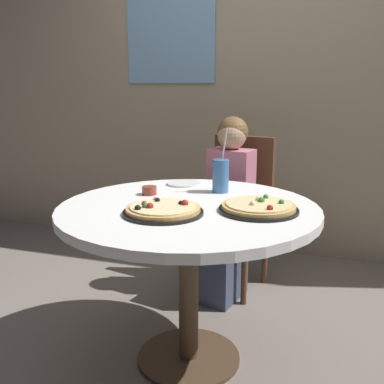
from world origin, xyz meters
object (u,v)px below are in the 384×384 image
dining_table (188,229)px  diner_child (225,218)px  chair_wooden (237,204)px  pizza_cheese (259,207)px  plate_small (184,183)px  pizza_veggie (163,210)px  soda_cup (221,176)px  sauce_bowl (149,190)px

dining_table → diner_child: size_ratio=1.05×
chair_wooden → diner_child: diner_child is taller
chair_wooden → pizza_cheese: bearing=-72.3°
plate_small → pizza_veggie: bearing=-79.5°
diner_child → pizza_veggie: diner_child is taller
pizza_veggie → soda_cup: (0.12, 0.44, 0.06)m
pizza_veggie → chair_wooden: bearing=85.9°
pizza_cheese → plate_small: 0.61m
pizza_veggie → soda_cup: soda_cup is taller
plate_small → soda_cup: bearing=-25.2°
pizza_veggie → soda_cup: 0.46m
sauce_bowl → plate_small: sauce_bowl is taller
chair_wooden → pizza_cheese: (0.29, -0.90, 0.24)m
pizza_veggie → soda_cup: size_ratio=1.07×
soda_cup → plate_small: (-0.23, 0.11, -0.08)m
soda_cup → pizza_cheese: bearing=-50.0°
soda_cup → sauce_bowl: bearing=-153.1°
dining_table → plate_small: bearing=111.8°
soda_cup → plate_small: bearing=154.8°
dining_table → pizza_cheese: pizza_cheese is taller
diner_child → pizza_veggie: size_ratio=3.28×
soda_cup → diner_child: bearing=100.5°
pizza_veggie → sauce_bowl: bearing=122.9°
pizza_cheese → soda_cup: 0.38m
plate_small → chair_wooden: bearing=70.8°
dining_table → chair_wooden: size_ratio=1.19×
chair_wooden → soda_cup: soda_cup is taller
dining_table → diner_child: bearing=91.2°
soda_cup → sauce_bowl: (-0.31, -0.16, -0.06)m
dining_table → pizza_veggie: (-0.06, -0.15, 0.12)m
dining_table → pizza_cheese: (0.30, 0.01, 0.12)m
pizza_cheese → sauce_bowl: (-0.55, 0.13, 0.00)m
chair_wooden → pizza_veggie: chair_wooden is taller
diner_child → pizza_cheese: size_ratio=3.25×
dining_table → chair_wooden: (0.02, 0.91, -0.11)m
dining_table → pizza_veggie: pizza_veggie is taller
dining_table → plate_small: (-0.16, 0.40, 0.11)m
sauce_bowl → pizza_cheese: bearing=-13.0°
pizza_veggie → sauce_bowl: size_ratio=4.71×
dining_table → soda_cup: 0.35m
diner_child → plate_small: size_ratio=6.01×
pizza_veggie → dining_table: bearing=68.9°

